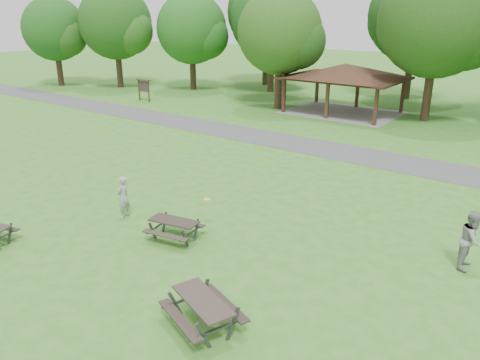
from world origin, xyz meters
name	(u,v)px	position (x,y,z in m)	size (l,w,h in m)	color
ground	(149,240)	(0.00, 0.00, 0.00)	(160.00, 160.00, 0.00)	#367722
asphalt_path	(330,150)	(0.00, 14.00, 0.01)	(120.00, 3.20, 0.02)	#48484B
pavilion	(345,73)	(-4.00, 24.00, 3.06)	(8.60, 7.01, 3.76)	#341B13
notice_board	(144,86)	(-20.00, 18.00, 1.31)	(1.60, 0.30, 1.88)	#362113
tree_row_a	(116,25)	(-27.91, 22.03, 6.15)	(7.56, 7.20, 9.97)	#311E15
tree_row_b	(192,31)	(-20.92, 25.53, 5.67)	(7.14, 6.80, 9.28)	black
tree_row_c	(273,22)	(-13.90, 29.03, 6.54)	(8.19, 7.80, 10.67)	#332316
tree_row_d	(281,34)	(-8.92, 22.53, 5.77)	(6.93, 6.60, 9.27)	#312216
tree_row_e	(439,22)	(2.10, 25.03, 6.78)	(8.40, 8.00, 11.02)	#312015
tree_deep_a	(267,14)	(-16.90, 32.53, 7.13)	(8.40, 8.00, 11.38)	#332416
tree_deep_b	(417,18)	(-1.90, 33.03, 6.89)	(8.40, 8.00, 11.13)	#311F15
tree_flank_left	(55,31)	(-33.92, 19.03, 5.53)	(6.72, 6.40, 8.93)	#311E16
picnic_table_middle	(174,225)	(0.67, 0.62, 0.56)	(1.97, 1.70, 0.75)	black
picnic_table_far	(203,306)	(4.66, -2.42, 0.62)	(2.37, 2.14, 0.85)	#312723
frisbee_in_flight	(207,199)	(1.06, 1.94, 1.18)	(0.29, 0.29, 0.02)	yellow
frisbee_thrower	(123,197)	(-2.23, 0.83, 0.83)	(0.60, 0.40, 1.65)	#A1A1A4
frisbee_catcher	(472,240)	(9.33, 4.74, 0.94)	(0.92, 0.72, 1.89)	gray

